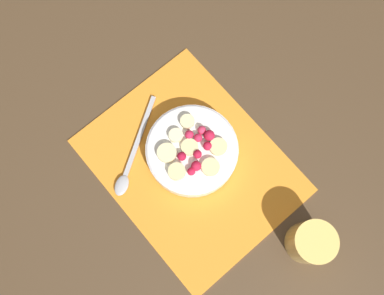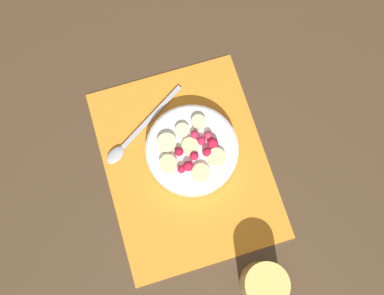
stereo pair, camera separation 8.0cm
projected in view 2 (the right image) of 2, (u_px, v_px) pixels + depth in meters
ground_plane at (186, 164)px, 0.84m from camera, size 3.00×3.00×0.00m
placemat at (186, 164)px, 0.84m from camera, size 0.39×0.31×0.01m
fruit_bowl at (192, 150)px, 0.82m from camera, size 0.18×0.18×0.06m
spoon at (131, 139)px, 0.84m from camera, size 0.13×0.19×0.01m
drinking_glass at (264, 283)px, 0.74m from camera, size 0.08×0.08×0.08m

